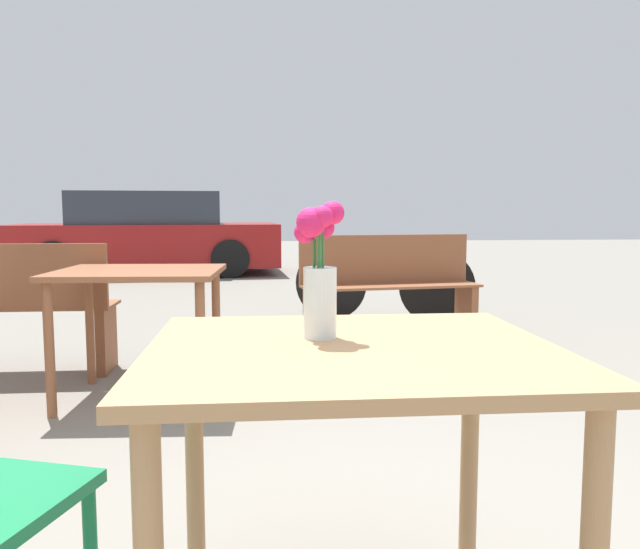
{
  "coord_description": "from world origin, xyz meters",
  "views": [
    {
      "loc": [
        -0.19,
        -1.34,
        1.05
      ],
      "look_at": [
        -0.06,
        0.08,
        0.91
      ],
      "focal_mm": 35.0,
      "sensor_mm": 36.0,
      "label": 1
    }
  ],
  "objects_px": {
    "flower_vase": "(319,274)",
    "bench_far": "(388,283)",
    "table_back": "(139,289)",
    "parked_car": "(149,235)",
    "table_front": "(352,394)",
    "bicycle": "(383,284)"
  },
  "relations": [
    {
      "from": "flower_vase",
      "to": "bench_far",
      "type": "distance_m",
      "value": 3.76
    },
    {
      "from": "bench_far",
      "to": "table_back",
      "type": "height_order",
      "value": "bench_far"
    },
    {
      "from": "table_back",
      "to": "parked_car",
      "type": "distance_m",
      "value": 7.09
    },
    {
      "from": "parked_car",
      "to": "flower_vase",
      "type": "bearing_deg",
      "value": -77.45
    },
    {
      "from": "flower_vase",
      "to": "table_back",
      "type": "bearing_deg",
      "value": 111.48
    },
    {
      "from": "table_front",
      "to": "table_back",
      "type": "height_order",
      "value": "table_front"
    },
    {
      "from": "bench_far",
      "to": "table_back",
      "type": "relative_size",
      "value": 1.63
    },
    {
      "from": "table_back",
      "to": "bicycle",
      "type": "relative_size",
      "value": 0.57
    },
    {
      "from": "flower_vase",
      "to": "parked_car",
      "type": "relative_size",
      "value": 0.07
    },
    {
      "from": "table_front",
      "to": "flower_vase",
      "type": "height_order",
      "value": "flower_vase"
    },
    {
      "from": "bench_far",
      "to": "bicycle",
      "type": "distance_m",
      "value": 0.72
    },
    {
      "from": "table_front",
      "to": "table_back",
      "type": "relative_size",
      "value": 0.98
    },
    {
      "from": "bench_far",
      "to": "parked_car",
      "type": "bearing_deg",
      "value": 118.15
    },
    {
      "from": "table_back",
      "to": "bicycle",
      "type": "xyz_separation_m",
      "value": [
        1.8,
        2.25,
        -0.25
      ]
    },
    {
      "from": "bench_far",
      "to": "bicycle",
      "type": "bearing_deg",
      "value": 82.51
    },
    {
      "from": "table_front",
      "to": "table_back",
      "type": "xyz_separation_m",
      "value": [
        -0.88,
        2.16,
        -0.03
      ]
    },
    {
      "from": "table_back",
      "to": "flower_vase",
      "type": "bearing_deg",
      "value": -68.52
    },
    {
      "from": "bicycle",
      "to": "parked_car",
      "type": "xyz_separation_m",
      "value": [
        -3.0,
        4.73,
        0.27
      ]
    },
    {
      "from": "table_front",
      "to": "bicycle",
      "type": "height_order",
      "value": "bicycle"
    },
    {
      "from": "table_front",
      "to": "bench_far",
      "type": "height_order",
      "value": "bench_far"
    },
    {
      "from": "table_front",
      "to": "parked_car",
      "type": "height_order",
      "value": "parked_car"
    },
    {
      "from": "table_back",
      "to": "bicycle",
      "type": "height_order",
      "value": "bicycle"
    }
  ]
}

